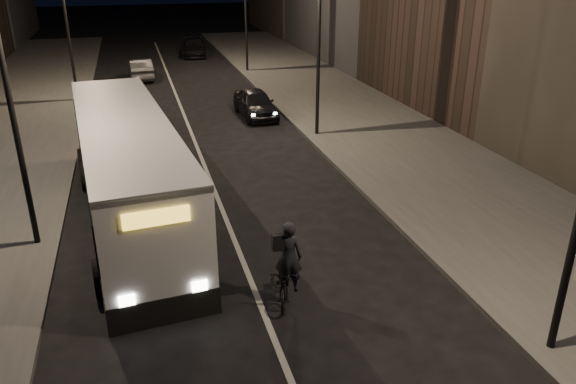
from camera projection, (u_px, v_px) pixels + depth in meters
ground at (255, 291)px, 14.24m from camera, size 180.00×180.00×0.00m
sidewalk_right at (358, 119)px, 28.71m from camera, size 7.00×70.00×0.16m
streetlight_right_mid at (313, 18)px, 24.09m from camera, size 1.20×0.44×8.12m
streetlight_left_near at (13, 61)px, 14.38m from camera, size 1.20×0.44×8.12m
streetlight_left_far at (69, 4)px, 30.33m from camera, size 1.20×0.44×8.12m
city_bus at (128, 166)px, 17.51m from camera, size 3.81×12.43×3.30m
cyclist_on_bicycle at (287, 274)px, 13.63m from camera, size 1.27×2.02×2.20m
car_near at (255, 103)px, 29.20m from camera, size 1.88×4.27×1.43m
car_mid at (141, 69)px, 38.00m from camera, size 1.65×4.21×1.37m
car_far at (194, 47)px, 46.82m from camera, size 2.47×5.02×1.40m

